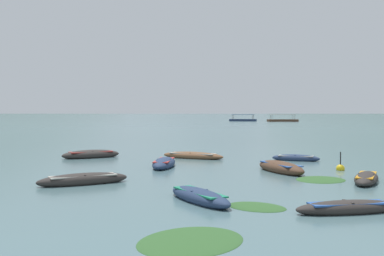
{
  "coord_description": "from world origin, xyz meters",
  "views": [
    {
      "loc": [
        0.15,
        -4.41,
        3.14
      ],
      "look_at": [
        0.69,
        48.2,
        1.27
      ],
      "focal_mm": 41.55,
      "sensor_mm": 36.0,
      "label": 1
    }
  ],
  "objects": [
    {
      "name": "weed_patch_5",
      "position": [
        2.44,
        10.17,
        0.0
      ],
      "size": [
        2.52,
        2.39,
        0.14
      ],
      "primitive_type": "ellipsoid",
      "rotation": [
        0.0,
        0.0,
        2.52
      ],
      "color": "#2D5628",
      "rests_on": "ground"
    },
    {
      "name": "rowboat_7",
      "position": [
        8.17,
        15.31,
        0.17
      ],
      "size": [
        2.45,
        3.58,
        0.55
      ],
      "color": "#2D2826",
      "rests_on": "ground"
    },
    {
      "name": "ferry_0",
      "position": [
        32.32,
        145.28,
        0.45
      ],
      "size": [
        10.17,
        3.74,
        2.54
      ],
      "color": "#4C3323",
      "rests_on": "ground"
    },
    {
      "name": "ferry_2",
      "position": [
        19.71,
        151.45,
        0.45
      ],
      "size": [
        9.84,
        5.66,
        2.54
      ],
      "color": "navy",
      "rests_on": "ground"
    },
    {
      "name": "mountain_2",
      "position": [
        70.13,
        2028.07,
        174.09
      ],
      "size": [
        845.66,
        845.66,
        348.18
      ],
      "primitive_type": "cone",
      "color": "slate",
      "rests_on": "ground"
    },
    {
      "name": "rowboat_2",
      "position": [
        -4.42,
        14.94,
        0.19
      ],
      "size": [
        4.01,
        2.72,
        0.61
      ],
      "color": "#2D2826",
      "rests_on": "ground"
    },
    {
      "name": "weed_patch_1",
      "position": [
        0.23,
        6.29,
        0.0
      ],
      "size": [
        3.68,
        3.77,
        0.14
      ],
      "primitive_type": "ellipsoid",
      "rotation": [
        0.0,
        0.0,
        0.89
      ],
      "color": "#2D5628",
      "rests_on": "ground"
    },
    {
      "name": "rowboat_6",
      "position": [
        5.06,
        18.83,
        0.22
      ],
      "size": [
        2.48,
        4.23,
        0.71
      ],
      "color": "#4C3323",
      "rests_on": "ground"
    },
    {
      "name": "mooring_buoy",
      "position": [
        8.43,
        19.42,
        0.11
      ],
      "size": [
        0.45,
        0.45,
        1.14
      ],
      "color": "yellow",
      "rests_on": "ground"
    },
    {
      "name": "rowboat_9",
      "position": [
        -1.2,
        21.03,
        0.21
      ],
      "size": [
        1.58,
        4.03,
        0.66
      ],
      "color": "navy",
      "rests_on": "ground"
    },
    {
      "name": "rowboat_4",
      "position": [
        0.51,
        25.75,
        0.18
      ],
      "size": [
        4.53,
        3.06,
        0.56
      ],
      "color": "brown",
      "rests_on": "ground"
    },
    {
      "name": "rowboat_3",
      "position": [
        -6.52,
        26.19,
        0.22
      ],
      "size": [
        4.15,
        3.11,
        0.7
      ],
      "color": "#2D2826",
      "rests_on": "ground"
    },
    {
      "name": "rowboat_1",
      "position": [
        7.19,
        24.26,
        0.16
      ],
      "size": [
        3.17,
        1.94,
        0.51
      ],
      "color": "navy",
      "rests_on": "ground"
    },
    {
      "name": "rowboat_5",
      "position": [
        5.18,
        9.32,
        0.16
      ],
      "size": [
        3.6,
        1.46,
        0.49
      ],
      "color": "#2D2826",
      "rests_on": "ground"
    },
    {
      "name": "weed_patch_2",
      "position": [
        6.34,
        16.05,
        0.0
      ],
      "size": [
        3.26,
        3.25,
        0.14
      ],
      "primitive_type": "ellipsoid",
      "rotation": [
        0.0,
        0.0,
        0.76
      ],
      "color": "#2D5628",
      "rests_on": "ground"
    },
    {
      "name": "ground_plane",
      "position": [
        0.0,
        1500.0,
        0.0
      ],
      "size": [
        6000.0,
        6000.0,
        0.0
      ],
      "primitive_type": "plane",
      "color": "slate"
    },
    {
      "name": "rowboat_0",
      "position": [
        0.57,
        11.09,
        0.18
      ],
      "size": [
        2.63,
        3.67,
        0.57
      ],
      "color": "navy",
      "rests_on": "ground"
    }
  ]
}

